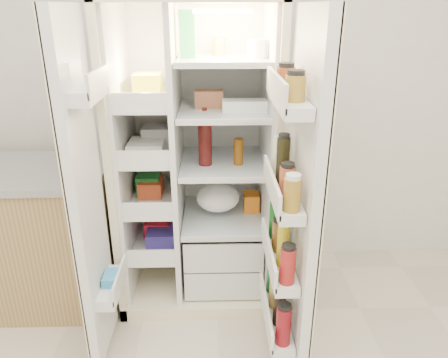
{
  "coord_description": "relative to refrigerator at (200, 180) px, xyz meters",
  "views": [
    {
      "loc": [
        -0.02,
        -0.78,
        1.75
      ],
      "look_at": [
        0.04,
        1.25,
        0.92
      ],
      "focal_mm": 34.0,
      "sensor_mm": 36.0,
      "label": 1
    }
  ],
  "objects": [
    {
      "name": "wall_back",
      "position": [
        0.1,
        0.35,
        0.61
      ],
      "size": [
        4.0,
        0.02,
        2.7
      ],
      "primitive_type": "cube",
      "color": "silver",
      "rests_on": "floor"
    },
    {
      "name": "refrigerator",
      "position": [
        0.0,
        0.0,
        0.0
      ],
      "size": [
        0.92,
        0.7,
        1.8
      ],
      "color": "beige",
      "rests_on": "floor"
    },
    {
      "name": "freezer_door",
      "position": [
        -0.52,
        -0.6,
        0.15
      ],
      "size": [
        0.15,
        0.4,
        1.72
      ],
      "color": "silver",
      "rests_on": "floor"
    },
    {
      "name": "fridge_door",
      "position": [
        0.46,
        -0.7,
        0.13
      ],
      "size": [
        0.17,
        0.58,
        1.72
      ],
      "color": "silver",
      "rests_on": "floor"
    },
    {
      "name": "kitchen_counter",
      "position": [
        -1.14,
        -0.13,
        -0.3
      ],
      "size": [
        1.21,
        0.65,
        0.88
      ],
      "color": "#A78653",
      "rests_on": "floor"
    }
  ]
}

